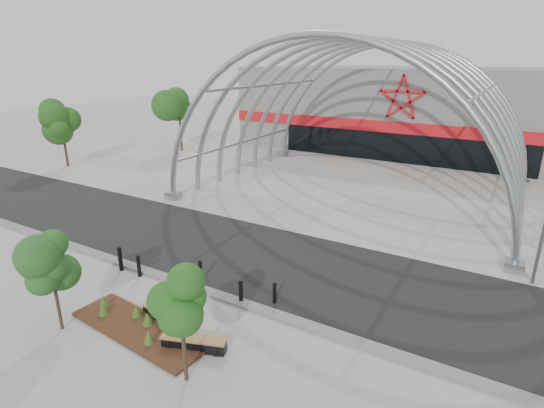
{
  "coord_description": "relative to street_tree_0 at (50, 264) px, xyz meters",
  "views": [
    {
      "loc": [
        9.29,
        -11.77,
        8.95
      ],
      "look_at": [
        0.0,
        4.0,
        2.6
      ],
      "focal_mm": 28.0,
      "sensor_mm": 36.0,
      "label": 1
    }
  ],
  "objects": [
    {
      "name": "street_tree_1",
      "position": [
        5.4,
        0.31,
        0.05
      ],
      "size": [
        1.5,
        1.5,
        3.56
      ],
      "color": "black",
      "rests_on": "ground"
    },
    {
      "name": "bollard_1",
      "position": [
        -0.52,
        4.03,
        -2.0
      ],
      "size": [
        0.16,
        0.16,
        1.01
      ],
      "primitive_type": "cylinder",
      "color": "black",
      "rests_on": "ground"
    },
    {
      "name": "vault_canopy",
      "position": [
        3.38,
        20.18,
        -2.48
      ],
      "size": [
        20.8,
        15.8,
        20.36
      ],
      "color": "#90949A",
      "rests_on": "ground"
    },
    {
      "name": "bg_tree_0",
      "position": [
        -16.62,
        24.68,
        2.14
      ],
      "size": [
        3.0,
        3.0,
        6.45
      ],
      "color": "black",
      "rests_on": "ground"
    },
    {
      "name": "forecourt",
      "position": [
        3.38,
        20.18,
        -2.48
      ],
      "size": [
        60.0,
        17.0,
        0.04
      ],
      "primitive_type": "cube",
      "color": "#A7A096",
      "rests_on": "ground"
    },
    {
      "name": "bench_1",
      "position": [
        4.7,
        1.49,
        -2.28
      ],
      "size": [
        2.19,
        1.17,
        0.45
      ],
      "color": "black",
      "rests_on": "ground"
    },
    {
      "name": "arena_building",
      "position": [
        3.38,
        38.13,
        1.49
      ],
      "size": [
        34.0,
        15.24,
        8.0
      ],
      "color": "slate",
      "rests_on": "ground"
    },
    {
      "name": "kerb",
      "position": [
        3.38,
        4.43,
        -2.44
      ],
      "size": [
        60.0,
        0.5,
        0.12
      ],
      "primitive_type": "cube",
      "color": "slate",
      "rests_on": "ground"
    },
    {
      "name": "street_tree_0",
      "position": [
        0.0,
        0.0,
        0.0
      ],
      "size": [
        1.53,
        1.53,
        3.48
      ],
      "color": "black",
      "rests_on": "ground"
    },
    {
      "name": "road",
      "position": [
        3.38,
        8.18,
        -2.49
      ],
      "size": [
        140.0,
        7.0,
        0.02
      ],
      "primitive_type": "cube",
      "color": "black",
      "rests_on": "ground"
    },
    {
      "name": "ground",
      "position": [
        3.38,
        4.68,
        -2.5
      ],
      "size": [
        140.0,
        140.0,
        0.0
      ],
      "primitive_type": "plane",
      "color": "#9E9E99",
      "rests_on": "ground"
    },
    {
      "name": "bollard_0",
      "position": [
        -1.63,
        4.01,
        -1.94
      ],
      "size": [
        0.18,
        0.18,
        1.12
      ],
      "primitive_type": "cylinder",
      "color": "black",
      "rests_on": "ground"
    },
    {
      "name": "bg_tree_2",
      "position": [
        -20.62,
        14.68,
        1.36
      ],
      "size": [
        2.55,
        2.55,
        5.38
      ],
      "color": "black",
      "rests_on": "ground"
    },
    {
      "name": "bollard_2",
      "position": [
        2.03,
        5.05,
        -2.03
      ],
      "size": [
        0.15,
        0.15,
        0.94
      ],
      "primitive_type": "cylinder",
      "color": "black",
      "rests_on": "ground"
    },
    {
      "name": "planting_bed",
      "position": [
        2.31,
        1.32,
        -2.36
      ],
      "size": [
        5.63,
        2.15,
        0.58
      ],
      "color": "#371912",
      "rests_on": "ground"
    },
    {
      "name": "bollard_4",
      "position": [
        5.56,
        5.17,
        -2.05
      ],
      "size": [
        0.14,
        0.14,
        0.9
      ],
      "primitive_type": "cylinder",
      "color": "black",
      "rests_on": "ground"
    },
    {
      "name": "bench_0",
      "position": [
        2.76,
        2.09,
        -2.29
      ],
      "size": [
        2.08,
        0.83,
        0.43
      ],
      "color": "black",
      "rests_on": "ground"
    },
    {
      "name": "bollard_3",
      "position": [
        4.45,
        4.52,
        -2.01
      ],
      "size": [
        0.16,
        0.16,
        0.99
      ],
      "primitive_type": "cylinder",
      "color": "black",
      "rests_on": "ground"
    }
  ]
}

